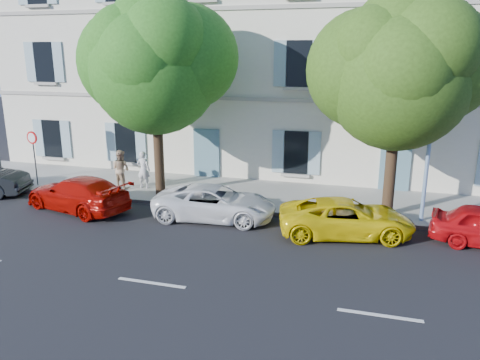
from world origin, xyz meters
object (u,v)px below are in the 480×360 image
(tree_right, at_px, (398,79))
(pedestrian_a, at_px, (143,170))
(car_yellow_supercar, at_px, (346,218))
(car_red_coupe, at_px, (78,193))
(road_sign, at_px, (33,147))
(tree_left, at_px, (155,70))
(street_lamp, at_px, (434,108))
(car_white_coupe, at_px, (215,203))
(pedestrian_b, at_px, (121,169))

(tree_right, xyz_separation_m, pedestrian_a, (-10.52, 0.77, -4.19))
(car_yellow_supercar, bearing_deg, tree_right, -44.96)
(pedestrian_a, bearing_deg, tree_right, 175.87)
(car_red_coupe, height_order, road_sign, road_sign)
(tree_left, height_order, pedestrian_a, tree_left)
(road_sign, bearing_deg, tree_left, 2.08)
(car_yellow_supercar, bearing_deg, pedestrian_a, 59.83)
(tree_left, distance_m, street_lamp, 10.65)
(car_yellow_supercar, relative_size, road_sign, 1.81)
(car_white_coupe, distance_m, tree_left, 6.01)
(road_sign, relative_size, pedestrian_b, 1.44)
(car_yellow_supercar, distance_m, pedestrian_a, 9.59)
(tree_right, height_order, pedestrian_a, tree_right)
(tree_right, height_order, pedestrian_b, tree_right)
(tree_right, bearing_deg, tree_left, 179.77)
(car_white_coupe, bearing_deg, pedestrian_a, 54.17)
(car_white_coupe, relative_size, pedestrian_b, 2.61)
(tree_right, bearing_deg, street_lamp, -21.29)
(pedestrian_b, bearing_deg, tree_left, -177.82)
(pedestrian_a, bearing_deg, car_yellow_supercar, 162.12)
(car_white_coupe, xyz_separation_m, tree_right, (6.26, 1.85, 4.56))
(pedestrian_b, bearing_deg, car_red_coupe, 96.47)
(car_red_coupe, bearing_deg, pedestrian_a, 172.81)
(car_red_coupe, bearing_deg, car_yellow_supercar, 106.58)
(car_red_coupe, height_order, car_white_coupe, car_red_coupe)
(car_white_coupe, height_order, street_lamp, street_lamp)
(car_white_coupe, distance_m, car_yellow_supercar, 4.86)
(car_red_coupe, xyz_separation_m, road_sign, (-3.65, 2.15, 1.29))
(car_white_coupe, height_order, tree_left, tree_left)
(road_sign, distance_m, pedestrian_b, 4.16)
(car_yellow_supercar, bearing_deg, car_white_coupe, 73.88)
(tree_left, relative_size, tree_right, 1.04)
(car_red_coupe, xyz_separation_m, pedestrian_a, (1.31, 3.10, 0.32))
(tree_right, bearing_deg, pedestrian_b, 177.68)
(car_red_coupe, distance_m, car_yellow_supercar, 10.43)
(car_red_coupe, height_order, pedestrian_a, pedestrian_a)
(road_sign, bearing_deg, pedestrian_a, 10.86)
(tree_left, distance_m, tree_right, 9.38)
(car_red_coupe, distance_m, tree_right, 12.88)
(pedestrian_b, bearing_deg, street_lamp, -170.58)
(street_lamp, bearing_deg, car_yellow_supercar, -146.69)
(car_yellow_supercar, distance_m, pedestrian_b, 10.43)
(car_yellow_supercar, xyz_separation_m, road_sign, (-14.08, 2.00, 1.33))
(car_white_coupe, bearing_deg, street_lamp, -83.74)
(car_yellow_supercar, height_order, tree_left, tree_left)
(car_red_coupe, distance_m, tree_left, 5.84)
(pedestrian_a, bearing_deg, tree_left, 147.49)
(road_sign, distance_m, street_lamp, 16.85)
(tree_left, xyz_separation_m, street_lamp, (10.58, -0.51, -1.15))
(car_yellow_supercar, relative_size, pedestrian_a, 2.69)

